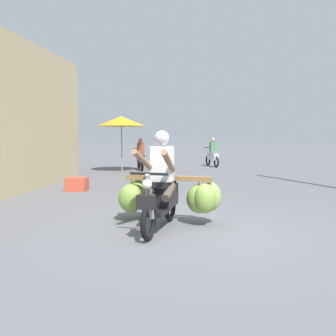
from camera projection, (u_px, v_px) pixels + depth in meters
ground_plane at (191, 230)px, 5.64m from camera, size 120.00×120.00×0.00m
motorbike_main_loaded at (166, 194)px, 5.91m from camera, size 1.86×1.86×1.58m
motorbike_distant_ahead_left at (213, 155)px, 17.17m from camera, size 0.75×1.54×1.40m
motorbike_distant_ahead_right at (141, 157)px, 15.45m from camera, size 0.70×1.56×1.40m
market_umbrella_near_shop at (121, 121)px, 14.70m from camera, size 2.04×2.04×2.32m
produce_crate at (77, 184)px, 9.63m from camera, size 0.56×0.40×0.36m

